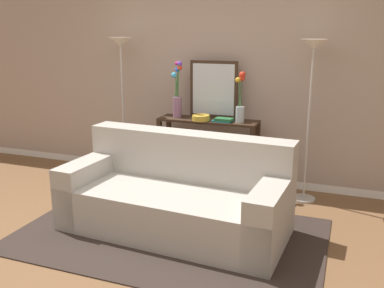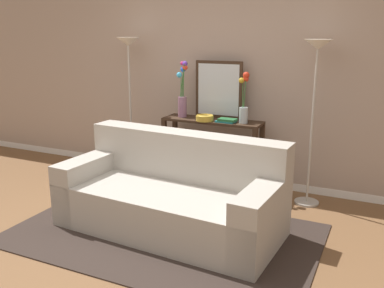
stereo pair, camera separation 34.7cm
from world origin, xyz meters
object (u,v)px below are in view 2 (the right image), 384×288
at_px(book_row_under_console, 193,179).
at_px(floor_lamp_left, 129,69).
at_px(couch, 172,197).
at_px(vase_tall_flowers, 183,95).
at_px(floor_lamp_right, 316,77).
at_px(console_table, 212,142).
at_px(fruit_bowl, 205,118).
at_px(vase_short_flowers, 244,103).
at_px(wall_mirror, 219,90).
at_px(book_stack, 227,121).

bearing_deg(book_row_under_console, floor_lamp_left, -177.93).
relative_size(couch, vase_tall_flowers, 3.21).
bearing_deg(floor_lamp_left, floor_lamp_right, 0.00).
bearing_deg(console_table, fruit_bowl, -117.53).
relative_size(vase_short_flowers, book_row_under_console, 1.19).
distance_m(floor_lamp_left, vase_tall_flowers, 0.77).
xyz_separation_m(console_table, vase_short_flowers, (0.38, -0.02, 0.50)).
relative_size(floor_lamp_left, wall_mirror, 2.63).
relative_size(floor_lamp_right, wall_mirror, 2.62).
xyz_separation_m(vase_tall_flowers, book_row_under_console, (0.14, -0.01, -1.03)).
xyz_separation_m(fruit_bowl, book_row_under_console, (-0.19, 0.10, -0.80)).
bearing_deg(vase_tall_flowers, couch, -68.24).
relative_size(fruit_bowl, book_stack, 0.88).
height_order(couch, console_table, couch).
bearing_deg(book_row_under_console, vase_short_flowers, -2.04).
relative_size(floor_lamp_right, vase_short_flowers, 3.09).
distance_m(couch, book_row_under_console, 1.26).
xyz_separation_m(floor_lamp_right, fruit_bowl, (-1.19, -0.07, -0.51)).
height_order(console_table, floor_lamp_right, floor_lamp_right).
bearing_deg(wall_mirror, floor_lamp_left, -171.59).
height_order(floor_lamp_left, vase_short_flowers, floor_lamp_left).
distance_m(vase_tall_flowers, book_stack, 0.64).
distance_m(vase_short_flowers, fruit_bowl, 0.48).
bearing_deg(console_table, couch, -85.59).
distance_m(vase_short_flowers, book_stack, 0.28).
relative_size(floor_lamp_left, vase_tall_flowers, 2.66).
distance_m(console_table, vase_short_flowers, 0.63).
bearing_deg(console_table, book_stack, -19.91).
bearing_deg(floor_lamp_right, vase_tall_flowers, 178.59).
bearing_deg(fruit_bowl, console_table, 62.47).
distance_m(floor_lamp_right, wall_mirror, 1.15).
relative_size(wall_mirror, vase_short_flowers, 1.18).
bearing_deg(wall_mirror, vase_tall_flowers, -162.48).
xyz_separation_m(console_table, floor_lamp_left, (-1.10, -0.03, 0.82)).
distance_m(floor_lamp_right, book_stack, 1.07).
height_order(floor_lamp_right, fruit_bowl, floor_lamp_right).
xyz_separation_m(floor_lamp_left, vase_short_flowers, (1.48, 0.01, -0.32)).
relative_size(couch, console_table, 1.80).
bearing_deg(book_row_under_console, couch, -74.34).
height_order(console_table, wall_mirror, wall_mirror).
relative_size(couch, wall_mirror, 3.18).
relative_size(wall_mirror, book_row_under_console, 1.41).
height_order(console_table, vase_short_flowers, vase_short_flowers).
distance_m(wall_mirror, vase_short_flowers, 0.41).
relative_size(floor_lamp_left, fruit_bowl, 8.64).
xyz_separation_m(floor_lamp_left, book_row_under_console, (0.86, 0.03, -1.32)).
xyz_separation_m(couch, floor_lamp_right, (1.04, 1.16, 1.05)).
bearing_deg(book_stack, vase_short_flowers, 16.28).
distance_m(couch, floor_lamp_right, 1.88).
height_order(console_table, fruit_bowl, fruit_bowl).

